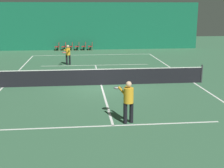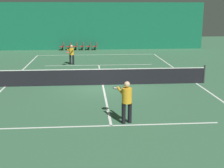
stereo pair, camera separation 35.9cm
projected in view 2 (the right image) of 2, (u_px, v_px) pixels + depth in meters
ground_plane at (103, 85)px, 17.91m from camera, size 60.00×60.00×0.00m
backdrop_curtain at (95, 26)px, 32.58m from camera, size 23.00×0.12×4.88m
court_line_baseline_far at (97, 55)px, 29.44m from camera, size 11.00×0.10×0.00m
court_line_service_far at (99, 65)px, 24.11m from camera, size 8.25×0.10×0.00m
court_line_service_near at (111, 126)px, 11.71m from camera, size 8.25×0.10×0.00m
court_line_sideline_left at (5, 87)px, 17.50m from camera, size 0.10×23.80×0.00m
court_line_sideline_right at (196, 83)px, 18.33m from camera, size 0.10×23.80×0.00m
court_line_centre at (103, 85)px, 17.91m from camera, size 0.10×12.80×0.00m
tennis_net at (103, 76)px, 17.79m from camera, size 12.00×0.10×1.07m
player_near at (126, 99)px, 11.80m from camera, size 0.74×1.38×1.65m
player_far at (71, 53)px, 24.15m from camera, size 0.65×1.33×1.53m
courtside_chair_0 at (63, 46)px, 32.25m from camera, size 0.44×0.44×0.84m
courtside_chair_1 at (69, 46)px, 32.30m from camera, size 0.44×0.44×0.84m
courtside_chair_2 at (76, 46)px, 32.36m from camera, size 0.44×0.44×0.84m
courtside_chair_3 at (83, 46)px, 32.41m from camera, size 0.44×0.44×0.84m
courtside_chair_4 at (89, 46)px, 32.46m from camera, size 0.44×0.44×0.84m
courtside_chair_5 at (96, 46)px, 32.51m from camera, size 0.44×0.44×0.84m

